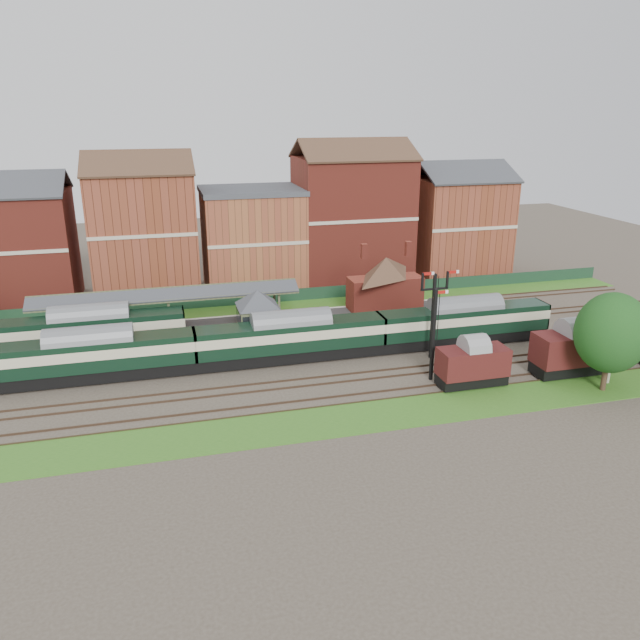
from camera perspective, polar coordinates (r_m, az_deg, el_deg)
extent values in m
plane|color=#473D33|center=(57.15, -2.05, -3.70)|extent=(160.00, 160.00, 0.00)
cube|color=#2D6619|center=(71.90, -4.89, 1.09)|extent=(90.00, 4.50, 0.06)
cube|color=#2D6619|center=(46.62, 1.26, -9.16)|extent=(90.00, 5.00, 0.06)
cube|color=#193823|center=(73.56, -5.18, 2.09)|extent=(90.00, 0.12, 1.50)
cube|color=#2D2D2D|center=(65.23, -8.25, -0.49)|extent=(55.00, 3.40, 1.00)
cube|color=#6D7B57|center=(59.17, -5.60, -1.72)|extent=(3.40, 3.20, 2.40)
cube|color=#4E5535|center=(58.43, -5.67, 0.30)|extent=(3.60, 3.40, 2.00)
pyramid|color=#383A3F|center=(57.88, -5.73, 1.99)|extent=(5.40, 5.40, 1.60)
cube|color=brown|center=(60.86, 1.85, -1.14)|extent=(3.00, 2.40, 2.20)
cube|color=#4C3323|center=(59.79, 2.04, -0.04)|extent=(3.20, 1.34, 0.79)
cube|color=#4C3323|center=(60.97, 1.69, 0.34)|extent=(3.20, 1.34, 0.79)
cube|color=maroon|center=(68.35, 5.95, 2.49)|extent=(8.00, 3.00, 3.50)
pyramid|color=#4C3323|center=(67.60, 6.03, 4.81)|extent=(8.10, 8.10, 2.20)
cube|color=maroon|center=(66.65, 4.02, 5.11)|extent=(0.60, 0.60, 1.60)
cube|color=maroon|center=(68.39, 8.01, 5.33)|extent=(0.60, 0.60, 1.60)
cube|color=#4E5535|center=(63.85, -23.51, -0.27)|extent=(0.22, 0.22, 3.40)
cube|color=#4E5535|center=(66.45, -4.20, 2.02)|extent=(0.22, 0.22, 3.40)
cube|color=#383A3F|center=(62.75, -13.77, 2.30)|extent=(26.00, 1.99, 0.90)
cube|color=#383A3F|center=(64.58, -13.82, 2.77)|extent=(26.00, 1.99, 0.90)
cube|color=#4E5535|center=(63.56, -13.82, 2.87)|extent=(26.00, 0.20, 0.20)
cube|color=black|center=(57.22, 10.26, 0.31)|extent=(0.25, 0.25, 8.00)
cube|color=black|center=(56.46, 10.42, 2.81)|extent=(2.60, 0.18, 0.18)
cube|color=#B2140F|center=(55.81, 9.90, 4.20)|extent=(1.10, 0.08, 0.25)
cube|color=#B2140F|center=(56.84, 12.11, 4.32)|extent=(1.10, 0.08, 0.25)
cube|color=black|center=(52.57, 10.31, -1.39)|extent=(0.25, 0.25, 8.00)
cube|color=#B2140F|center=(51.66, 11.11, 2.52)|extent=(1.10, 0.08, 0.25)
cube|color=beige|center=(56.56, 25.23, -2.03)|extent=(0.22, 0.22, 7.00)
cube|color=beige|center=(55.57, 25.70, 1.16)|extent=(2.60, 0.15, 0.15)
cube|color=maroon|center=(79.78, -26.56, 5.75)|extent=(14.00, 10.00, 13.00)
cube|color=brown|center=(77.87, -15.78, 7.52)|extent=(12.00, 10.00, 15.00)
cube|color=#9A5731|center=(78.98, -6.17, 7.16)|extent=(12.00, 10.00, 12.00)
cube|color=maroon|center=(81.52, 2.96, 9.04)|extent=(14.00, 10.00, 16.00)
cube|color=brown|center=(87.45, 12.45, 8.31)|extent=(12.00, 10.00, 13.00)
cube|color=black|center=(56.07, -20.01, -4.61)|extent=(17.09, 2.39, 1.04)
cube|color=black|center=(55.43, -20.21, -2.94)|extent=(17.09, 2.66, 2.47)
cube|color=beige|center=(55.32, -20.24, -2.65)|extent=(17.11, 2.70, 0.85)
cube|color=slate|center=(54.96, -20.37, -1.60)|extent=(17.09, 2.66, 0.57)
cube|color=black|center=(56.78, -2.62, -3.12)|extent=(17.09, 2.39, 1.04)
cube|color=black|center=(56.15, -2.65, -1.45)|extent=(17.09, 2.66, 2.47)
cube|color=beige|center=(56.04, -2.65, -1.17)|extent=(17.11, 2.70, 0.85)
cube|color=slate|center=(55.68, -2.67, -0.13)|extent=(17.09, 2.66, 0.57)
cube|color=black|center=(62.36, 12.92, -1.53)|extent=(17.09, 2.39, 1.04)
cube|color=black|center=(61.78, 13.04, -0.01)|extent=(17.09, 2.66, 2.47)
cube|color=beige|center=(61.69, 13.06, 0.25)|extent=(17.11, 2.70, 0.85)
cube|color=slate|center=(61.36, 13.13, 1.21)|extent=(17.09, 2.66, 0.57)
cube|color=black|center=(62.15, -20.01, -2.31)|extent=(17.02, 2.38, 1.04)
cube|color=black|center=(61.57, -20.19, -0.79)|extent=(17.02, 2.65, 2.46)
cube|color=beige|center=(61.47, -20.23, -0.53)|extent=(17.04, 2.69, 0.85)
cube|color=slate|center=(61.15, -20.34, 0.42)|extent=(17.02, 2.65, 0.57)
cube|color=black|center=(53.38, 13.66, -5.27)|extent=(5.70, 2.10, 0.86)
cube|color=#411213|center=(52.77, 13.79, -3.71)|extent=(5.70, 2.47, 2.28)
cube|color=gray|center=(52.31, 13.90, -2.45)|extent=(5.70, 2.47, 0.42)
cube|color=black|center=(58.17, 21.82, -4.01)|extent=(6.53, 2.40, 0.98)
cube|color=#411213|center=(57.54, 22.03, -2.36)|extent=(6.53, 2.83, 2.61)
cube|color=gray|center=(57.06, 22.21, -1.02)|extent=(6.53, 2.83, 0.48)
cylinder|color=#382619|center=(55.53, 24.67, -4.06)|extent=(0.44, 0.44, 3.86)
ellipsoid|color=#113E15|center=(54.49, 25.11, -1.06)|extent=(5.68, 5.68, 6.53)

